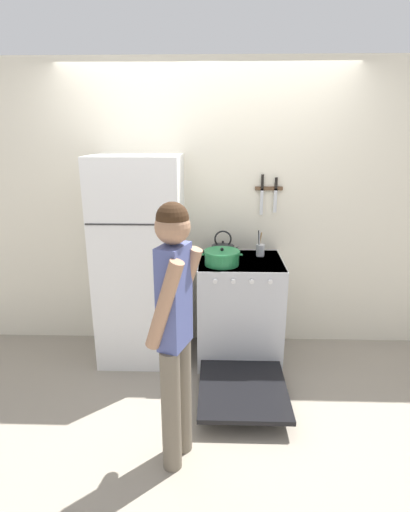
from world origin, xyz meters
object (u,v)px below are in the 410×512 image
at_px(stove_range, 239,312).
at_px(tea_kettle, 223,249).
at_px(refrigerator, 141,261).
at_px(utensil_jar, 260,249).
at_px(dutch_oven_pot, 222,258).
at_px(person, 175,324).

bearing_deg(stove_range, tea_kettle, 132.04).
height_order(refrigerator, tea_kettle, refrigerator).
bearing_deg(tea_kettle, utensil_jar, 1.01).
relative_size(dutch_oven_pot, tea_kettle, 1.35).
bearing_deg(stove_range, person, -110.31).
xyz_separation_m(utensil_jar, person, (-0.61, -1.34, -0.06)).
relative_size(stove_range, utensil_jar, 5.86).
distance_m(stove_range, tea_kettle, 0.57).
relative_size(refrigerator, utensil_jar, 7.67).
bearing_deg(refrigerator, dutch_oven_pot, -11.06).
distance_m(dutch_oven_pot, tea_kettle, 0.25).
distance_m(stove_range, dutch_oven_pot, 0.55).
distance_m(dutch_oven_pot, person, 1.12).
distance_m(utensil_jar, person, 1.48).
height_order(tea_kettle, utensil_jar, utensil_jar).
bearing_deg(tea_kettle, dutch_oven_pot, -92.93).
distance_m(stove_range, utensil_jar, 0.57).
bearing_deg(refrigerator, person, -71.00).
relative_size(utensil_jar, person, 0.14).
bearing_deg(utensil_jar, tea_kettle, -178.99).
bearing_deg(person, dutch_oven_pot, 5.57).
distance_m(refrigerator, stove_range, 0.96).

